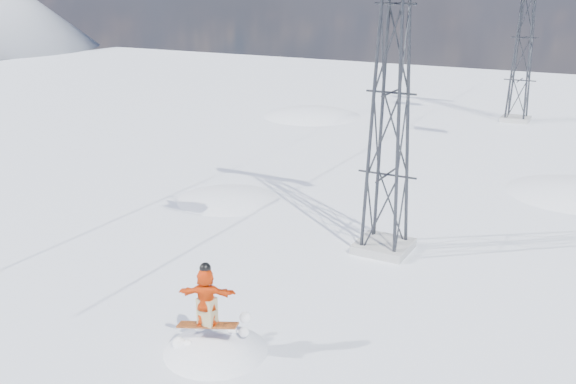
% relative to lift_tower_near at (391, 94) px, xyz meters
% --- Properties ---
extents(ground, '(120.00, 120.00, 0.00)m').
position_rel_lift_tower_near_xyz_m(ground, '(-0.80, -8.00, -5.47)').
color(ground, white).
rests_on(ground, ground).
extents(snow_terrain, '(39.00, 37.00, 22.00)m').
position_rel_lift_tower_near_xyz_m(snow_terrain, '(-5.57, 13.24, -15.06)').
color(snow_terrain, white).
rests_on(snow_terrain, ground).
extents(lift_tower_near, '(5.20, 1.80, 11.43)m').
position_rel_lift_tower_near_xyz_m(lift_tower_near, '(0.00, 0.00, 0.00)').
color(lift_tower_near, '#999999').
rests_on(lift_tower_near, ground).
extents(lift_tower_far, '(5.20, 1.80, 11.43)m').
position_rel_lift_tower_near_xyz_m(lift_tower_far, '(0.00, 25.00, 0.00)').
color(lift_tower_far, '#999999').
rests_on(lift_tower_far, ground).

